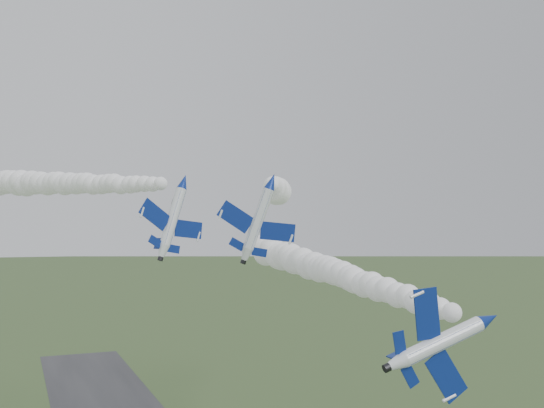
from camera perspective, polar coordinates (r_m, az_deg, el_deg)
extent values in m
cylinder|color=white|center=(53.66, 19.67, -10.20)|extent=(2.20, 7.45, 1.67)
cone|color=navy|center=(50.15, 23.03, -10.69)|extent=(1.80, 2.04, 1.67)
cone|color=white|center=(57.19, 16.84, -9.76)|extent=(1.78, 1.69, 1.67)
cylinder|color=black|center=(57.90, 16.33, -9.68)|extent=(0.88, 0.59, 0.84)
ellipsoid|color=black|center=(52.48, 21.38, -10.17)|extent=(1.29, 2.59, 1.11)
cube|color=navy|center=(53.34, 18.33, -7.63)|extent=(1.58, 2.20, 3.84)
cube|color=navy|center=(55.05, 19.86, -12.66)|extent=(1.58, 2.20, 3.84)
cube|color=navy|center=(56.14, 16.92, -8.54)|extent=(0.72, 1.01, 1.68)
cube|color=navy|center=(57.01, 17.71, -11.12)|extent=(0.72, 1.01, 1.68)
cube|color=navy|center=(56.98, 18.32, -9.39)|extent=(1.95, 1.53, 0.73)
cylinder|color=white|center=(77.17, -8.32, 2.07)|extent=(4.25, 7.55, 1.69)
cone|color=navy|center=(73.43, -6.17, 2.29)|extent=(2.28, 2.43, 1.69)
cone|color=white|center=(80.87, -10.19, 1.87)|extent=(2.15, 2.10, 1.69)
cylinder|color=black|center=(81.61, -10.54, 1.83)|extent=(0.99, 0.80, 0.86)
ellipsoid|color=black|center=(75.77, -7.37, 2.50)|extent=(1.97, 2.79, 1.13)
cube|color=navy|center=(76.37, -10.18, 2.70)|extent=(4.39, 3.38, 1.47)
cube|color=navy|center=(79.12, -7.17, 1.21)|extent=(4.39, 3.38, 1.47)
cube|color=navy|center=(79.51, -10.67, 2.29)|extent=(1.94, 1.52, 0.67)
cube|color=navy|center=(80.93, -9.09, 1.52)|extent=(1.94, 1.52, 0.67)
cube|color=navy|center=(80.34, -9.55, 2.67)|extent=(1.20, 1.59, 1.87)
cylinder|color=white|center=(80.42, -0.03, 2.13)|extent=(5.13, 8.33, 1.89)
cone|color=navy|center=(75.21, -0.12, 2.46)|extent=(2.61, 2.76, 1.89)
cone|color=white|center=(85.44, 0.05, 1.85)|extent=(2.45, 2.40, 1.89)
cylinder|color=black|center=(86.42, 0.06, 1.79)|extent=(1.12, 0.93, 0.96)
ellipsoid|color=black|center=(78.34, 0.07, 2.64)|extent=(2.32, 3.11, 1.26)
cube|color=navy|center=(81.39, -2.02, 2.67)|extent=(4.92, 3.94, 1.64)
cube|color=navy|center=(81.11, 1.92, 1.29)|extent=(4.92, 3.94, 1.64)
cube|color=navy|center=(84.64, -0.98, 2.24)|extent=(2.17, 1.77, 0.75)
cube|color=navy|center=(84.49, 1.04, 1.54)|extent=(2.17, 1.77, 0.75)
cube|color=navy|center=(84.41, 0.32, 2.72)|extent=(1.41, 1.78, 2.09)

